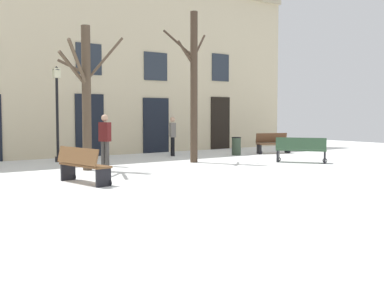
{
  "coord_description": "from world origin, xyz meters",
  "views": [
    {
      "loc": [
        -7.84,
        -8.83,
        1.79
      ],
      "look_at": [
        0.0,
        1.92,
        0.93
      ],
      "focal_mm": 43.95,
      "sensor_mm": 36.0,
      "label": 1
    }
  ],
  "objects_px": {
    "litter_bin": "(236,146)",
    "tree_near_facade": "(193,85)",
    "bench_by_litter_bin": "(83,165)",
    "person_crossing_plaza": "(173,134)",
    "bench_near_lamp": "(301,150)",
    "person_near_bench": "(105,137)",
    "streetlamp": "(57,103)",
    "bench_back_to_back_left": "(273,143)",
    "tree_right_of_center": "(86,94)"
  },
  "relations": [
    {
      "from": "litter_bin",
      "to": "person_near_bench",
      "type": "xyz_separation_m",
      "value": [
        -6.46,
        -0.56,
        0.59
      ]
    },
    {
      "from": "tree_near_facade",
      "to": "litter_bin",
      "type": "height_order",
      "value": "tree_near_facade"
    },
    {
      "from": "streetlamp",
      "to": "person_near_bench",
      "type": "bearing_deg",
      "value": -70.76
    },
    {
      "from": "bench_near_lamp",
      "to": "bench_by_litter_bin",
      "type": "xyz_separation_m",
      "value": [
        -8.51,
        -0.16,
        0.01
      ]
    },
    {
      "from": "litter_bin",
      "to": "bench_back_to_back_left",
      "type": "bearing_deg",
      "value": -9.0
    },
    {
      "from": "bench_back_to_back_left",
      "to": "tree_right_of_center",
      "type": "bearing_deg",
      "value": -157.1
    },
    {
      "from": "streetlamp",
      "to": "bench_near_lamp",
      "type": "relative_size",
      "value": 2.02
    },
    {
      "from": "tree_right_of_center",
      "to": "bench_back_to_back_left",
      "type": "distance_m",
      "value": 9.61
    },
    {
      "from": "tree_right_of_center",
      "to": "bench_near_lamp",
      "type": "distance_m",
      "value": 7.91
    },
    {
      "from": "tree_near_facade",
      "to": "tree_right_of_center",
      "type": "xyz_separation_m",
      "value": [
        -4.18,
        0.02,
        -0.44
      ]
    },
    {
      "from": "tree_near_facade",
      "to": "bench_near_lamp",
      "type": "bearing_deg",
      "value": -38.27
    },
    {
      "from": "person_crossing_plaza",
      "to": "tree_right_of_center",
      "type": "bearing_deg",
      "value": 140.43
    },
    {
      "from": "streetlamp",
      "to": "person_near_bench",
      "type": "height_order",
      "value": "streetlamp"
    },
    {
      "from": "tree_right_of_center",
      "to": "bench_near_lamp",
      "type": "bearing_deg",
      "value": -18.65
    },
    {
      "from": "bench_by_litter_bin",
      "to": "person_crossing_plaza",
      "type": "height_order",
      "value": "person_crossing_plaza"
    },
    {
      "from": "bench_back_to_back_left",
      "to": "person_near_bench",
      "type": "distance_m",
      "value": 8.39
    },
    {
      "from": "tree_right_of_center",
      "to": "bench_by_litter_bin",
      "type": "distance_m",
      "value": 3.48
    },
    {
      "from": "bench_near_lamp",
      "to": "person_near_bench",
      "type": "distance_m",
      "value": 7.06
    },
    {
      "from": "streetlamp",
      "to": "bench_near_lamp",
      "type": "xyz_separation_m",
      "value": [
        7.08,
        -5.5,
        -1.69
      ]
    },
    {
      "from": "streetlamp",
      "to": "litter_bin",
      "type": "height_order",
      "value": "streetlamp"
    },
    {
      "from": "bench_by_litter_bin",
      "to": "bench_near_lamp",
      "type": "bearing_deg",
      "value": -98.45
    },
    {
      "from": "tree_right_of_center",
      "to": "litter_bin",
      "type": "bearing_deg",
      "value": 9.96
    },
    {
      "from": "person_near_bench",
      "to": "tree_near_facade",
      "type": "bearing_deg",
      "value": -129.62
    },
    {
      "from": "tree_right_of_center",
      "to": "bench_by_litter_bin",
      "type": "xyz_separation_m",
      "value": [
        -1.25,
        -2.61,
        -1.93
      ]
    },
    {
      "from": "person_near_bench",
      "to": "person_crossing_plaza",
      "type": "relative_size",
      "value": 1.06
    },
    {
      "from": "litter_bin",
      "to": "tree_near_facade",
      "type": "bearing_deg",
      "value": -157.96
    },
    {
      "from": "bench_near_lamp",
      "to": "bench_by_litter_bin",
      "type": "relative_size",
      "value": 0.95
    },
    {
      "from": "tree_right_of_center",
      "to": "person_crossing_plaza",
      "type": "height_order",
      "value": "tree_right_of_center"
    },
    {
      "from": "person_near_bench",
      "to": "bench_by_litter_bin",
      "type": "bearing_deg",
      "value": 120.18
    },
    {
      "from": "litter_bin",
      "to": "person_near_bench",
      "type": "bearing_deg",
      "value": -175.02
    },
    {
      "from": "tree_right_of_center",
      "to": "litter_bin",
      "type": "xyz_separation_m",
      "value": [
        7.45,
        1.31,
        -2.02
      ]
    },
    {
      "from": "tree_near_facade",
      "to": "bench_by_litter_bin",
      "type": "distance_m",
      "value": 6.46
    },
    {
      "from": "tree_right_of_center",
      "to": "litter_bin",
      "type": "height_order",
      "value": "tree_right_of_center"
    },
    {
      "from": "tree_near_facade",
      "to": "person_near_bench",
      "type": "xyz_separation_m",
      "value": [
        -3.19,
        0.76,
        -1.87
      ]
    },
    {
      "from": "bench_back_to_back_left",
      "to": "bench_by_litter_bin",
      "type": "bearing_deg",
      "value": -144.38
    },
    {
      "from": "bench_near_lamp",
      "to": "bench_back_to_back_left",
      "type": "relative_size",
      "value": 1.08
    },
    {
      "from": "litter_bin",
      "to": "bench_by_litter_bin",
      "type": "distance_m",
      "value": 9.54
    },
    {
      "from": "streetlamp",
      "to": "litter_bin",
      "type": "xyz_separation_m",
      "value": [
        7.26,
        -1.74,
        -1.77
      ]
    },
    {
      "from": "litter_bin",
      "to": "bench_near_lamp",
      "type": "relative_size",
      "value": 0.45
    },
    {
      "from": "streetlamp",
      "to": "bench_by_litter_bin",
      "type": "bearing_deg",
      "value": -104.18
    },
    {
      "from": "bench_near_lamp",
      "to": "person_crossing_plaza",
      "type": "height_order",
      "value": "person_crossing_plaza"
    },
    {
      "from": "litter_bin",
      "to": "bench_near_lamp",
      "type": "xyz_separation_m",
      "value": [
        -0.18,
        -3.76,
        0.08
      ]
    },
    {
      "from": "bench_back_to_back_left",
      "to": "bench_by_litter_bin",
      "type": "xyz_separation_m",
      "value": [
        -10.61,
        -3.62,
        0.02
      ]
    },
    {
      "from": "streetlamp",
      "to": "person_crossing_plaza",
      "type": "distance_m",
      "value": 5.01
    },
    {
      "from": "bench_near_lamp",
      "to": "person_crossing_plaza",
      "type": "xyz_separation_m",
      "value": [
        -2.25,
        5.08,
        0.44
      ]
    },
    {
      "from": "tree_right_of_center",
      "to": "person_near_bench",
      "type": "relative_size",
      "value": 2.58
    },
    {
      "from": "streetlamp",
      "to": "tree_near_facade",
      "type": "bearing_deg",
      "value": -37.55
    },
    {
      "from": "litter_bin",
      "to": "bench_back_to_back_left",
      "type": "relative_size",
      "value": 0.48
    },
    {
      "from": "bench_near_lamp",
      "to": "bench_back_to_back_left",
      "type": "xyz_separation_m",
      "value": [
        2.1,
        3.46,
        -0.01
      ]
    },
    {
      "from": "tree_near_facade",
      "to": "streetlamp",
      "type": "height_order",
      "value": "tree_near_facade"
    }
  ]
}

